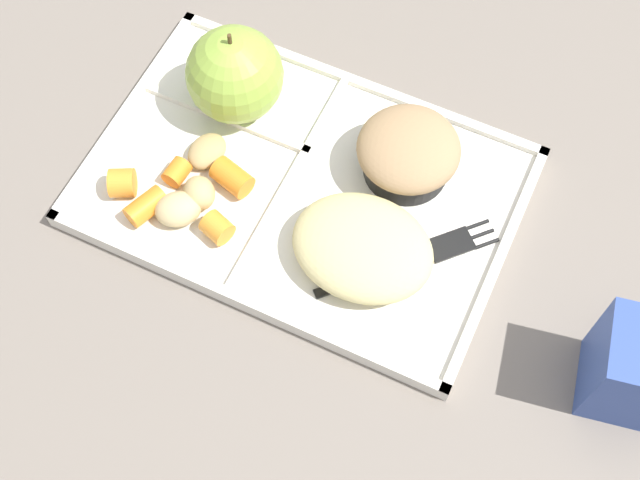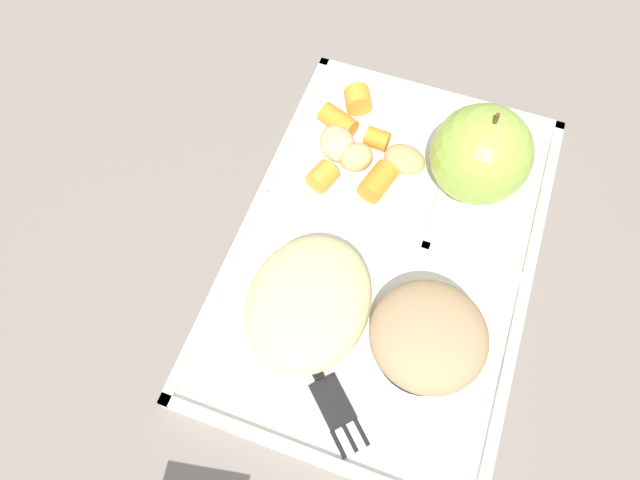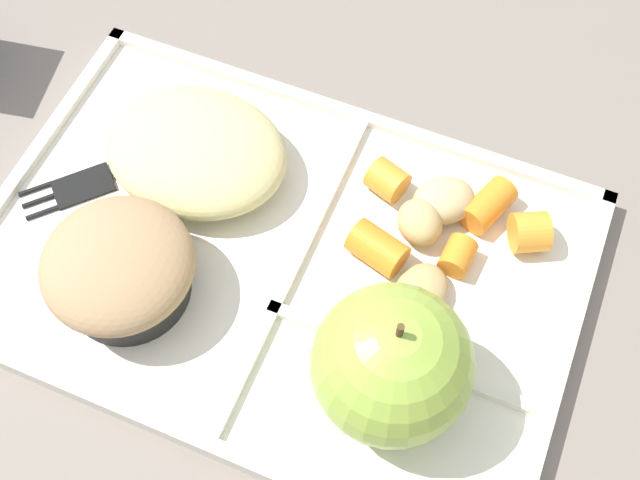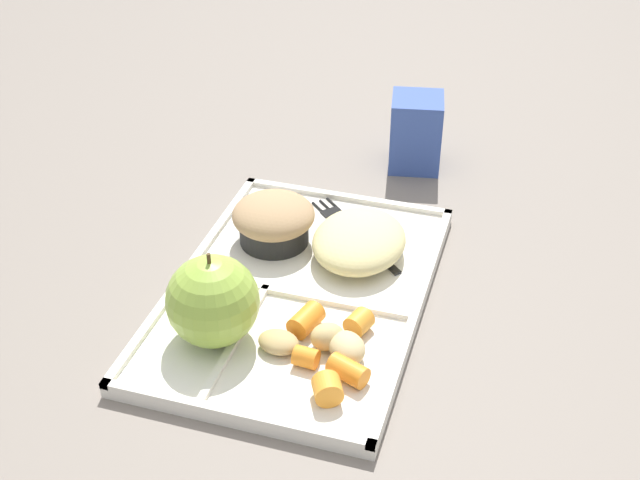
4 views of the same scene
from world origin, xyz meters
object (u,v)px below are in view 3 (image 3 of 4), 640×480
Objects in this scene: bran_muffin at (120,269)px; plastic_fork at (123,171)px; lunch_tray at (279,263)px; green_apple at (392,365)px.

bran_muffin reaches higher than plastic_fork.
lunch_tray is 4.13× the size of bran_muffin.
bran_muffin reaches higher than lunch_tray.
green_apple reaches higher than plastic_fork.
lunch_tray is at bearing -145.03° from bran_muffin.
plastic_fork is (0.04, -0.07, -0.03)m from bran_muffin.
plastic_fork is at bearing -9.69° from lunch_tray.
green_apple reaches higher than bran_muffin.
lunch_tray is 0.10m from bran_muffin.
bran_muffin is (0.07, 0.05, 0.03)m from lunch_tray.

